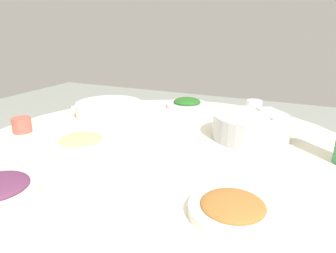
{
  "coord_description": "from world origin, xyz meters",
  "views": [
    {
      "loc": [
        0.41,
        -0.87,
        1.15
      ],
      "look_at": [
        -0.03,
        0.11,
        0.79
      ],
      "focal_mm": 32.84,
      "sensor_mm": 36.0,
      "label": 1
    }
  ],
  "objects_px": {
    "rice_bowl": "(251,126)",
    "tea_cup_near": "(22,125)",
    "soup_bowl": "(109,109)",
    "tea_cup_far": "(254,108)",
    "dish_noodles": "(81,142)",
    "round_dining_table": "(163,184)",
    "dish_tofu_braise": "(233,208)",
    "dish_greens": "(187,104)"
  },
  "relations": [
    {
      "from": "dish_tofu_braise",
      "to": "tea_cup_near",
      "type": "xyz_separation_m",
      "value": [
        -0.86,
        0.21,
        0.01
      ]
    },
    {
      "from": "soup_bowl",
      "to": "dish_tofu_braise",
      "type": "distance_m",
      "value": 0.86
    },
    {
      "from": "dish_greens",
      "to": "dish_tofu_braise",
      "type": "bearing_deg",
      "value": -62.96
    },
    {
      "from": "soup_bowl",
      "to": "round_dining_table",
      "type": "bearing_deg",
      "value": -31.96
    },
    {
      "from": "soup_bowl",
      "to": "tea_cup_near",
      "type": "xyz_separation_m",
      "value": [
        -0.18,
        -0.32,
        -0.0
      ]
    },
    {
      "from": "round_dining_table",
      "to": "tea_cup_far",
      "type": "xyz_separation_m",
      "value": [
        0.21,
        0.52,
        0.17
      ]
    },
    {
      "from": "dish_tofu_braise",
      "to": "dish_noodles",
      "type": "xyz_separation_m",
      "value": [
        -0.55,
        0.18,
        -0.0
      ]
    },
    {
      "from": "dish_noodles",
      "to": "tea_cup_far",
      "type": "bearing_deg",
      "value": 53.46
    },
    {
      "from": "rice_bowl",
      "to": "tea_cup_far",
      "type": "bearing_deg",
      "value": 96.99
    },
    {
      "from": "tea_cup_near",
      "to": "tea_cup_far",
      "type": "distance_m",
      "value": 0.98
    },
    {
      "from": "rice_bowl",
      "to": "dish_tofu_braise",
      "type": "xyz_separation_m",
      "value": [
        0.05,
        -0.5,
        -0.03
      ]
    },
    {
      "from": "rice_bowl",
      "to": "round_dining_table",
      "type": "bearing_deg",
      "value": -140.0
    },
    {
      "from": "rice_bowl",
      "to": "soup_bowl",
      "type": "distance_m",
      "value": 0.63
    },
    {
      "from": "dish_tofu_braise",
      "to": "dish_noodles",
      "type": "height_order",
      "value": "dish_tofu_braise"
    },
    {
      "from": "soup_bowl",
      "to": "tea_cup_near",
      "type": "bearing_deg",
      "value": -119.57
    },
    {
      "from": "tea_cup_far",
      "to": "tea_cup_near",
      "type": "bearing_deg",
      "value": -141.94
    },
    {
      "from": "soup_bowl",
      "to": "dish_noodles",
      "type": "relative_size",
      "value": 1.46
    },
    {
      "from": "round_dining_table",
      "to": "soup_bowl",
      "type": "bearing_deg",
      "value": 148.04
    },
    {
      "from": "dish_noodles",
      "to": "tea_cup_near",
      "type": "relative_size",
      "value": 2.82
    },
    {
      "from": "dish_noodles",
      "to": "dish_greens",
      "type": "distance_m",
      "value": 0.63
    },
    {
      "from": "rice_bowl",
      "to": "tea_cup_far",
      "type": "height_order",
      "value": "rice_bowl"
    },
    {
      "from": "round_dining_table",
      "to": "rice_bowl",
      "type": "bearing_deg",
      "value": 40.0
    },
    {
      "from": "tea_cup_far",
      "to": "rice_bowl",
      "type": "bearing_deg",
      "value": -83.01
    },
    {
      "from": "round_dining_table",
      "to": "dish_tofu_braise",
      "type": "relative_size",
      "value": 6.97
    },
    {
      "from": "rice_bowl",
      "to": "dish_tofu_braise",
      "type": "relative_size",
      "value": 1.42
    },
    {
      "from": "soup_bowl",
      "to": "tea_cup_near",
      "type": "height_order",
      "value": "soup_bowl"
    },
    {
      "from": "dish_noodles",
      "to": "tea_cup_far",
      "type": "relative_size",
      "value": 2.94
    },
    {
      "from": "dish_noodles",
      "to": "tea_cup_near",
      "type": "xyz_separation_m",
      "value": [
        -0.3,
        0.03,
        0.01
      ]
    },
    {
      "from": "dish_tofu_braise",
      "to": "dish_greens",
      "type": "xyz_separation_m",
      "value": [
        -0.41,
        0.8,
        0.0
      ]
    },
    {
      "from": "round_dining_table",
      "to": "tea_cup_far",
      "type": "bearing_deg",
      "value": 67.84
    },
    {
      "from": "dish_greens",
      "to": "tea_cup_near",
      "type": "bearing_deg",
      "value": -127.36
    },
    {
      "from": "round_dining_table",
      "to": "dish_greens",
      "type": "bearing_deg",
      "value": 101.87
    },
    {
      "from": "round_dining_table",
      "to": "dish_noodles",
      "type": "xyz_separation_m",
      "value": [
        -0.25,
        -0.11,
        0.16
      ]
    },
    {
      "from": "dish_noodles",
      "to": "dish_greens",
      "type": "xyz_separation_m",
      "value": [
        0.15,
        0.62,
        0.0
      ]
    },
    {
      "from": "dish_noodles",
      "to": "tea_cup_far",
      "type": "distance_m",
      "value": 0.78
    },
    {
      "from": "dish_tofu_braise",
      "to": "tea_cup_near",
      "type": "bearing_deg",
      "value": 166.44
    },
    {
      "from": "rice_bowl",
      "to": "soup_bowl",
      "type": "relative_size",
      "value": 0.95
    },
    {
      "from": "rice_bowl",
      "to": "soup_bowl",
      "type": "xyz_separation_m",
      "value": [
        -0.63,
        0.03,
        -0.02
      ]
    },
    {
      "from": "dish_tofu_braise",
      "to": "rice_bowl",
      "type": "bearing_deg",
      "value": 95.59
    },
    {
      "from": "rice_bowl",
      "to": "tea_cup_near",
      "type": "bearing_deg",
      "value": -160.18
    },
    {
      "from": "soup_bowl",
      "to": "dish_noodles",
      "type": "xyz_separation_m",
      "value": [
        0.12,
        -0.34,
        -0.01
      ]
    },
    {
      "from": "soup_bowl",
      "to": "tea_cup_far",
      "type": "xyz_separation_m",
      "value": [
        0.59,
        0.29,
        0.0
      ]
    }
  ]
}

